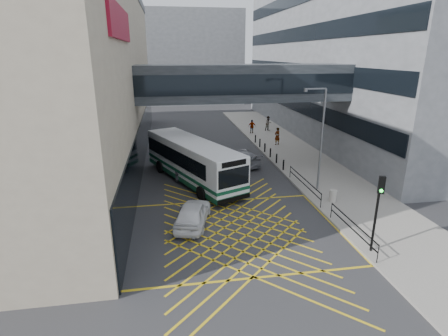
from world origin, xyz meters
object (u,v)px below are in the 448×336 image
bus (191,160)px  pedestrian_c (252,127)px  litter_bin (333,196)px  pedestrian_b (268,124)px  pedestrian_a (277,136)px  car_dark (182,169)px  car_silver (240,157)px  street_lamp (320,134)px  traffic_light (378,203)px  car_white (193,213)px

bus → pedestrian_c: bus is taller
bus → pedestrian_c: bearing=37.1°
pedestrian_c → bus: bearing=66.7°
litter_bin → pedestrian_b: pedestrian_b is taller
bus → pedestrian_a: bus is taller
pedestrian_c → pedestrian_a: bearing=108.5°
car_dark → car_silver: (5.52, 2.38, 0.10)m
car_dark → street_lamp: size_ratio=0.57×
traffic_light → pedestrian_c: bearing=109.6°
bus → litter_bin: (9.21, -6.17, -1.19)m
bus → pedestrian_a: bearing=19.7°
bus → car_dark: bearing=97.8°
car_white → traffic_light: bearing=166.3°
bus → pedestrian_c: (8.85, 15.89, -0.75)m
traffic_light → pedestrian_a: (1.95, 22.22, -1.74)m
car_dark → litter_bin: bearing=138.6°
street_lamp → pedestrian_a: size_ratio=3.87×
car_dark → pedestrian_a: pedestrian_a is taller
litter_bin → pedestrian_c: (-0.36, 22.06, 0.44)m
car_white → litter_bin: (9.73, 1.52, -0.16)m
litter_bin → car_dark: bearing=143.4°
car_white → pedestrian_a: bearing=-106.7°
street_lamp → pedestrian_b: bearing=82.8°
car_white → bus: bearing=-78.9°
car_silver → pedestrian_c: (4.10, 12.27, 0.25)m
car_dark → pedestrian_a: size_ratio=2.21×
car_silver → bus: bearing=18.1°
car_dark → traffic_light: 16.60m
car_silver → street_lamp: 9.24m
car_white → traffic_light: (8.80, -4.81, 2.12)m
traffic_light → pedestrian_c: 28.45m
traffic_light → litter_bin: traffic_light is taller
traffic_light → pedestrian_b: traffic_light is taller
street_lamp → litter_bin: size_ratio=8.78×
pedestrian_a → pedestrian_b: size_ratio=1.01×
pedestrian_b → traffic_light: bearing=-114.8°
car_silver → litter_bin: bearing=95.3°
traffic_light → car_white: bearing=172.1°
car_silver → traffic_light: 16.63m
car_silver → pedestrian_c: bearing=-127.7°
street_lamp → litter_bin: (0.22, -2.44, -3.82)m
street_lamp → pedestrian_b: 21.17m
car_white → pedestrian_c: 25.38m
car_dark → pedestrian_a: 13.90m
car_white → car_silver: bearing=-100.0°
traffic_light → pedestrian_b: bearing=104.8°
street_lamp → car_silver: bearing=119.3°
bus → pedestrian_a: size_ratio=6.17×
bus → car_white: 7.78m
traffic_light → pedestrian_c: traffic_light is taller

